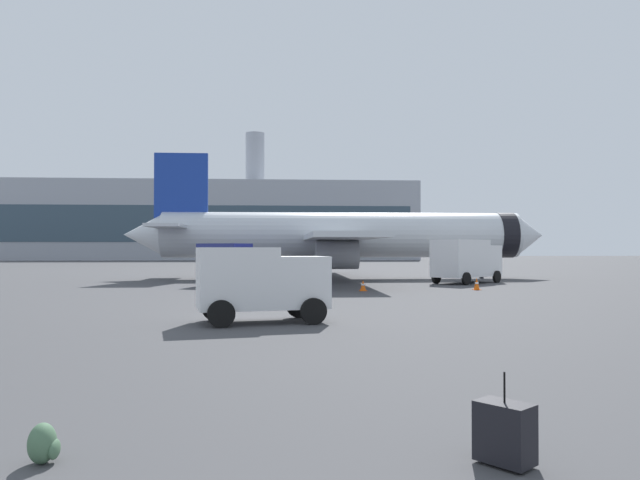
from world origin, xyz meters
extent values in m
cylinder|color=silver|center=(5.40, 48.74, 3.70)|extent=(30.00, 3.80, 3.80)
cone|color=silver|center=(21.60, 48.74, 3.70)|extent=(2.40, 3.61, 3.61)
cone|color=silver|center=(-11.20, 48.74, 3.70)|extent=(3.20, 3.42, 3.42)
cylinder|color=black|center=(19.40, 48.74, 3.70)|extent=(1.40, 3.88, 3.88)
cube|color=silver|center=(4.40, 56.74, 3.40)|extent=(4.80, 16.00, 0.36)
cube|color=silver|center=(4.40, 40.74, 3.40)|extent=(4.80, 16.00, 0.36)
cylinder|color=gray|center=(4.40, 54.24, 2.10)|extent=(3.20, 2.20, 2.20)
cylinder|color=gray|center=(4.40, 43.24, 2.10)|extent=(3.20, 2.20, 2.20)
cube|color=#193899|center=(-8.10, 48.74, 7.30)|extent=(4.40, 0.36, 6.40)
cube|color=silver|center=(-8.60, 51.94, 4.30)|extent=(2.60, 6.00, 0.24)
cube|color=silver|center=(-8.60, 45.54, 4.30)|extent=(2.60, 6.00, 0.24)
cylinder|color=black|center=(17.40, 48.74, 0.90)|extent=(0.36, 0.36, 1.80)
cylinder|color=black|center=(3.40, 51.14, 0.90)|extent=(0.44, 0.44, 1.80)
cylinder|color=black|center=(3.40, 46.34, 0.90)|extent=(0.44, 0.44, 1.80)
cube|color=navy|center=(-1.62, 37.90, 1.52)|extent=(2.59, 2.76, 2.04)
cube|color=#1E232D|center=(-1.01, 37.52, 2.00)|extent=(1.11, 1.72, 0.84)
cube|color=navy|center=(-3.65, 39.17, 1.70)|extent=(3.81, 3.52, 2.40)
cylinder|color=black|center=(-0.91, 38.82, 0.45)|extent=(0.88, 0.66, 0.90)
cylinder|color=black|center=(-2.12, 36.86, 0.45)|extent=(0.88, 0.66, 0.90)
cylinder|color=black|center=(-3.76, 40.59, 0.45)|extent=(0.88, 0.66, 0.90)
cylinder|color=black|center=(-4.97, 38.64, 0.45)|extent=(0.88, 0.66, 0.90)
cube|color=white|center=(15.49, 42.95, 1.64)|extent=(2.84, 2.92, 2.29)
cube|color=#1E232D|center=(16.03, 43.41, 2.18)|extent=(1.47, 1.69, 0.95)
cube|color=white|center=(13.22, 40.99, 1.85)|extent=(4.84, 4.64, 2.70)
cylinder|color=black|center=(14.63, 43.86, 0.45)|extent=(0.83, 0.75, 0.90)
cylinder|color=black|center=(16.26, 41.96, 0.45)|extent=(0.83, 0.75, 0.90)
cylinder|color=black|center=(11.45, 41.12, 0.45)|extent=(0.83, 0.75, 0.90)
cylinder|color=black|center=(13.08, 39.22, 0.45)|extent=(0.83, 0.75, 0.90)
cube|color=white|center=(0.75, 19.06, 1.39)|extent=(2.13, 2.32, 1.78)
cube|color=#1E232D|center=(1.48, 19.22, 1.81)|extent=(0.45, 1.78, 0.74)
cube|color=white|center=(-1.41, 18.61, 1.55)|extent=(2.99, 2.50, 2.10)
cylinder|color=black|center=(0.75, 20.14, 0.45)|extent=(0.93, 0.40, 0.90)
cylinder|color=black|center=(1.18, 18.08, 0.45)|extent=(0.93, 0.40, 0.90)
cylinder|color=black|center=(-2.27, 19.50, 0.45)|extent=(0.93, 0.40, 0.90)
cylinder|color=black|center=(-1.84, 17.45, 0.45)|extent=(0.93, 0.40, 0.90)
cube|color=#F2590C|center=(-2.18, 38.84, 0.02)|extent=(0.44, 0.44, 0.04)
cone|color=#F2590C|center=(-2.18, 38.84, 0.44)|extent=(0.36, 0.36, 0.80)
cylinder|color=white|center=(-2.18, 38.84, 0.48)|extent=(0.23, 0.23, 0.10)
cube|color=#F2590C|center=(12.20, 34.37, 0.02)|extent=(0.44, 0.44, 0.04)
cone|color=#F2590C|center=(12.20, 34.37, 0.39)|extent=(0.36, 0.36, 0.71)
cylinder|color=white|center=(12.20, 34.37, 0.43)|extent=(0.23, 0.23, 0.10)
cube|color=#F2590C|center=(5.09, 34.00, 0.02)|extent=(0.44, 0.44, 0.04)
cone|color=#F2590C|center=(5.09, 34.00, 0.35)|extent=(0.36, 0.36, 0.62)
cylinder|color=white|center=(5.09, 34.00, 0.38)|extent=(0.23, 0.23, 0.10)
cube|color=black|center=(2.68, 4.76, 0.39)|extent=(0.71, 0.75, 0.70)
cylinder|color=black|center=(2.68, 4.76, 0.92)|extent=(0.02, 0.02, 0.36)
cylinder|color=black|center=(2.54, 4.94, 0.04)|extent=(0.08, 0.07, 0.08)
cylinder|color=black|center=(2.82, 4.59, 0.04)|extent=(0.08, 0.07, 0.08)
ellipsoid|color=#476B4C|center=(-2.79, 5.20, 0.24)|extent=(0.32, 0.40, 0.48)
ellipsoid|color=#476B4C|center=(-2.65, 5.20, 0.17)|extent=(0.12, 0.28, 0.24)
cube|color=#9EA3AD|center=(-15.38, 139.75, 8.79)|extent=(93.21, 20.96, 17.57)
cube|color=#334756|center=(-15.38, 129.22, 7.91)|extent=(88.55, 0.10, 7.91)
cylinder|color=#9EA3AD|center=(-5.55, 139.75, 23.57)|extent=(4.40, 4.40, 12.00)
camera|label=1|loc=(0.02, -2.23, 2.56)|focal=34.01mm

